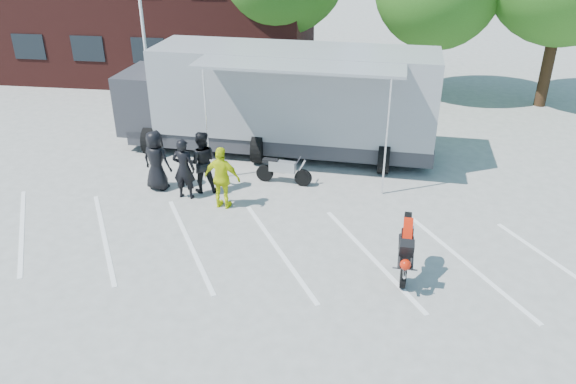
% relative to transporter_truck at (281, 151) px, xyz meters
% --- Properties ---
extents(ground, '(100.00, 100.00, 0.00)m').
position_rel_transporter_truck_xyz_m(ground, '(0.74, -7.58, 0.00)').
color(ground, '#A3A39E').
rests_on(ground, ground).
extents(parking_bay_lines, '(18.09, 13.33, 0.01)m').
position_rel_transporter_truck_xyz_m(parking_bay_lines, '(0.74, -6.58, 0.01)').
color(parking_bay_lines, white).
rests_on(parking_bay_lines, ground).
extents(office_building, '(18.00, 8.00, 7.00)m').
position_rel_transporter_truck_xyz_m(office_building, '(-9.26, 10.42, 3.50)').
color(office_building, '#421815').
rests_on(office_building, ground).
extents(transporter_truck, '(12.10, 6.33, 3.76)m').
position_rel_transporter_truck_xyz_m(transporter_truck, '(0.00, 0.00, 0.00)').
color(transporter_truck, gray).
rests_on(transporter_truck, ground).
extents(parked_motorcycle, '(1.95, 0.89, 0.98)m').
position_rel_transporter_truck_xyz_m(parked_motorcycle, '(0.51, -2.65, 0.00)').
color(parked_motorcycle, '#B0B0B5').
rests_on(parked_motorcycle, ground).
extents(stunt_bike_rider, '(0.79, 1.55, 1.78)m').
position_rel_transporter_truck_xyz_m(stunt_bike_rider, '(4.11, -7.17, 0.00)').
color(stunt_bike_rider, black).
rests_on(stunt_bike_rider, ground).
extents(spectator_leather_a, '(1.07, 0.84, 1.93)m').
position_rel_transporter_truck_xyz_m(spectator_leather_a, '(-3.36, -3.57, 0.96)').
color(spectator_leather_a, black).
rests_on(spectator_leather_a, ground).
extents(spectator_leather_b, '(0.73, 0.52, 1.91)m').
position_rel_transporter_truck_xyz_m(spectator_leather_b, '(-2.32, -4.04, 0.96)').
color(spectator_leather_b, black).
rests_on(spectator_leather_b, ground).
extents(spectator_leather_c, '(1.10, 0.95, 1.97)m').
position_rel_transporter_truck_xyz_m(spectator_leather_c, '(-1.91, -3.53, 0.98)').
color(spectator_leather_c, black).
rests_on(spectator_leather_c, ground).
extents(spectator_hivis, '(1.18, 0.65, 1.90)m').
position_rel_transporter_truck_xyz_m(spectator_hivis, '(-1.03, -4.49, 0.95)').
color(spectator_hivis, '#D2E00B').
rests_on(spectator_hivis, ground).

